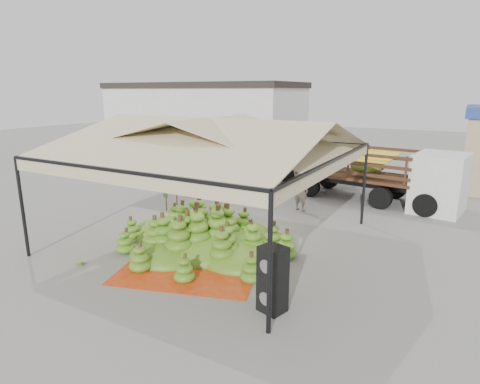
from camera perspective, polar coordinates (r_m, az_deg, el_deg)
The scene contains 17 objects.
ground at distance 13.65m, azimuth -3.87°, elevation -6.55°, with size 90.00×90.00×0.00m, color slate.
canopy_tent at distance 12.86m, azimuth -4.12°, elevation 7.35°, with size 8.10×8.10×4.00m.
building_white at distance 30.04m, azimuth -5.21°, elevation 10.10°, with size 14.30×6.30×5.40m.
tarp_left at distance 14.07m, azimuth -3.99°, elevation -5.87°, with size 3.87×3.69×0.01m, color red.
tarp_right at distance 11.94m, azimuth -6.22°, elevation -9.69°, with size 3.78×3.97×0.01m, color #D15413.
banana_heap at distance 12.74m, azimuth -5.41°, elevation -4.92°, with size 6.21×5.10×1.33m, color #3D7518.
hand_yellow_a at distance 11.03m, azimuth 1.87°, elevation -11.11°, with size 0.49×0.40×0.22m, color #AD8422.
hand_yellow_b at distance 12.08m, azimuth -11.77°, elevation -9.07°, with size 0.50×0.41×0.23m, color gold.
hand_red_a at distance 11.51m, azimuth 5.99°, elevation -10.12°, with size 0.45×0.37×0.20m, color #5C2015.
hand_red_b at distance 9.71m, azimuth 5.50°, elevation -14.91°, with size 0.49×0.40×0.22m, color #572E14.
hand_green at distance 12.47m, azimuth -22.00°, elevation -9.20°, with size 0.40×0.33×0.18m, color #467117.
hanging_bunches at distance 12.77m, azimuth 1.21°, elevation 4.25°, with size 1.74×0.24×0.20m.
speaker_stack at distance 9.12m, azimuth 4.67°, elevation -12.26°, with size 0.67×0.62×1.54m.
banana_leaves at distance 17.44m, azimuth -10.05°, elevation -2.09°, with size 0.96×1.36×3.70m, color #25671B, non-canonical shape.
vendor at distance 16.62m, azimuth 8.65°, elevation 0.35°, with size 0.65×0.43×1.79m, color gray.
truck_left at distance 22.61m, azimuth 6.14°, elevation 5.09°, with size 6.40×4.20×2.08m.
truck_right at distance 18.65m, azimuth 19.80°, elevation 2.99°, with size 7.22×3.28×2.39m.
Camera 1 is at (7.09, -10.61, 4.82)m, focal length 30.00 mm.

